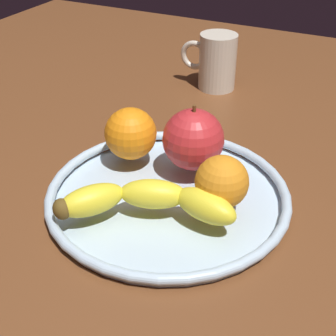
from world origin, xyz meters
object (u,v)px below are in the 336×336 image
banana (145,200)px  orange_center (131,134)px  ambient_mug (216,61)px  orange_front_left (223,181)px  apple (193,139)px  fruit_bowl (168,195)px

banana → orange_center: orange_center is taller
orange_center → ambient_mug: size_ratio=0.65×
orange_front_left → apple: bearing=-42.7°
banana → orange_front_left: 9.00cm
orange_center → orange_front_left: bearing=163.6°
banana → orange_center: 12.43cm
fruit_bowl → banana: banana is taller
banana → apple: size_ratio=2.25×
fruit_bowl → banana: 5.82cm
ambient_mug → orange_front_left: bearing=112.7°
fruit_bowl → banana: (0.24, 5.20, 2.60)cm
banana → apple: (-0.81, -11.21, 2.21)cm
fruit_bowl → apple: bearing=-95.4°
banana → ambient_mug: size_ratio=1.86×
fruit_bowl → orange_center: orange_center is taller
ambient_mug → apple: bearing=105.9°
banana → ambient_mug: (7.32, -39.76, 1.44)cm
apple → orange_front_left: apple is taller
banana → orange_front_left: bearing=-163.3°
banana → orange_front_left: size_ratio=3.16×
banana → orange_front_left: (-6.99, -5.51, 1.37)cm
apple → banana: bearing=85.9°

